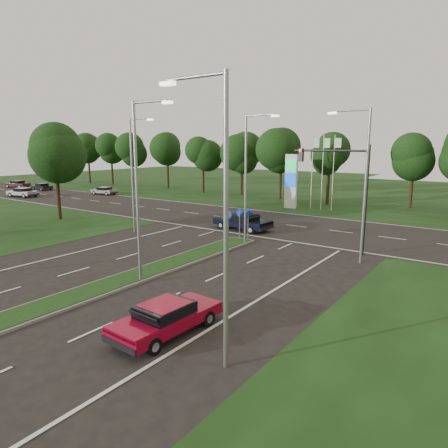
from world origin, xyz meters
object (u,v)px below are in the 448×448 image
Objects in this scene: far_car_a at (104,191)px; navy_sedan at (243,221)px; far_car_b at (23,192)px; red_sedan at (166,317)px; far_car_c at (42,186)px; far_car_d at (17,184)px.

navy_sedan is at bearing -113.43° from far_car_a.
far_car_b is at bearing 133.43° from far_car_a.
navy_sedan is (-7.84, 17.40, 0.07)m from red_sedan.
far_car_c is (-50.10, 24.43, -0.06)m from red_sedan.
far_car_b is (-44.24, 18.22, 0.03)m from red_sedan.
navy_sedan is 42.84m from far_car_c.
far_car_a is (-29.50, 9.00, -0.13)m from navy_sedan.
far_car_a is 1.02× the size of far_car_c.
navy_sedan reaches higher than far_car_d.
far_car_d is (-12.94, 6.00, -0.05)m from far_car_b.
red_sedan is at bearing -151.24° from navy_sedan.
far_car_d is at bearing 56.51° from far_car_b.
far_car_c reaches higher than far_car_a.
far_car_a is (-37.34, 26.41, -0.06)m from red_sedan.
far_car_c is at bearing 85.06° from navy_sedan.
red_sedan is 45.74m from far_car_a.
navy_sedan is 49.81m from far_car_d.
far_car_b is at bearing 93.21° from navy_sedan.
far_car_b is 14.26m from far_car_d.
red_sedan is 47.85m from far_car_b.
far_car_c is at bearing -103.89° from far_car_d.
far_car_d reaches higher than far_car_c.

